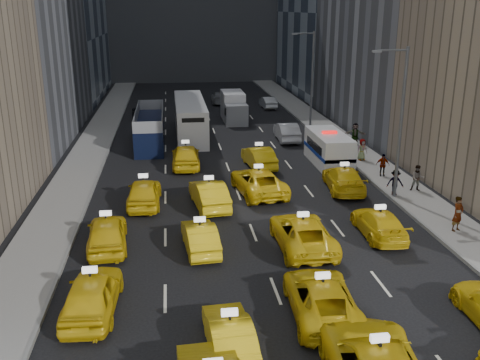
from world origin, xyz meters
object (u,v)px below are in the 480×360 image
object	(u,v)px
box_truck	(234,107)
double_decker	(150,127)
nypd_van	(329,149)
pedestrian_0	(458,214)
city_bus	(190,118)

from	to	relation	value
box_truck	double_decker	bearing A→B (deg)	-130.55
nypd_van	pedestrian_0	bearing A→B (deg)	-84.33
double_decker	box_truck	xyz separation A→B (m)	(8.15, 8.67, -0.03)
double_decker	city_bus	bearing A→B (deg)	44.86
double_decker	pedestrian_0	size ratio (longest dim) A/B	5.54
nypd_van	city_bus	xyz separation A→B (m)	(-9.68, 10.85, 0.43)
nypd_van	double_decker	world-z (taller)	double_decker
city_bus	box_truck	xyz separation A→B (m)	(4.65, 5.77, -0.17)
nypd_van	box_truck	distance (m)	17.36
double_decker	box_truck	world-z (taller)	double_decker
nypd_van	double_decker	distance (m)	15.39
city_bus	pedestrian_0	world-z (taller)	city_bus
nypd_van	pedestrian_0	size ratio (longest dim) A/B	3.30
double_decker	pedestrian_0	distance (m)	26.55
city_bus	nypd_van	bearing A→B (deg)	-54.45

